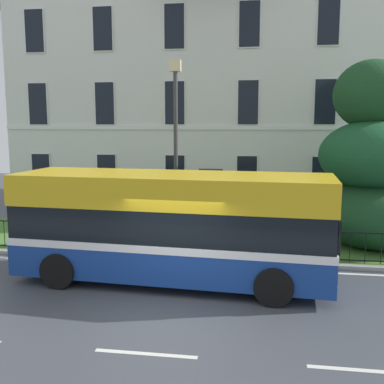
% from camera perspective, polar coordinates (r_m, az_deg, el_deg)
% --- Properties ---
extents(ground_plane, '(60.00, 56.00, 0.18)m').
position_cam_1_polar(ground_plane, '(11.65, -2.42, -13.47)').
color(ground_plane, '#40444C').
extents(georgian_townhouse, '(20.35, 9.19, 12.67)m').
position_cam_1_polar(georgian_townhouse, '(25.40, 3.56, 13.29)').
color(georgian_townhouse, silver).
rests_on(georgian_townhouse, ground_plane).
extents(iron_verge_railing, '(18.34, 0.04, 0.97)m').
position_cam_1_polar(iron_verge_railing, '(14.73, -0.50, -6.13)').
color(iron_verge_railing, black).
rests_on(iron_verge_railing, ground_plane).
extents(evergreen_tree, '(4.35, 4.35, 6.64)m').
position_cam_1_polar(evergreen_tree, '(17.22, 22.02, 2.16)').
color(evergreen_tree, '#423328').
rests_on(evergreen_tree, ground_plane).
extents(single_decker_bus, '(8.76, 3.08, 3.01)m').
position_cam_1_polar(single_decker_bus, '(12.49, -2.48, -4.24)').
color(single_decker_bus, navy).
rests_on(single_decker_bus, ground_plane).
extents(street_lamp_post, '(0.36, 0.24, 6.28)m').
position_cam_1_polar(street_lamp_post, '(15.06, -2.05, 6.21)').
color(street_lamp_post, '#333338').
rests_on(street_lamp_post, ground_plane).
extents(litter_bin, '(0.50, 0.50, 1.18)m').
position_cam_1_polar(litter_bin, '(16.76, -16.03, -4.35)').
color(litter_bin, '#23472D').
rests_on(litter_bin, ground_plane).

